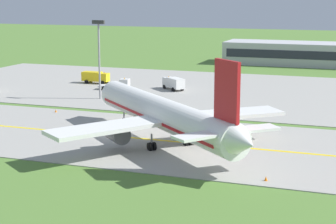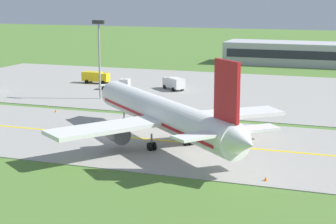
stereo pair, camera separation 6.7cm
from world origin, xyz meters
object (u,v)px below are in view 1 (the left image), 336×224
(airplane_lead, at_px, (165,115))
(service_truck_baggage, at_px, (119,85))
(service_truck_fuel, at_px, (95,77))
(service_truck_pushback, at_px, (174,83))
(apron_light_mast, at_px, (99,50))

(airplane_lead, height_order, service_truck_baggage, airplane_lead)
(airplane_lead, relative_size, service_truck_fuel, 5.32)
(service_truck_fuel, bearing_deg, airplane_lead, -53.79)
(airplane_lead, distance_m, service_truck_pushback, 43.73)
(service_truck_baggage, xyz_separation_m, service_truck_pushback, (10.51, 3.92, 0.35))
(airplane_lead, height_order, apron_light_mast, apron_light_mast)
(airplane_lead, relative_size, service_truck_baggage, 4.82)
(service_truck_fuel, bearing_deg, service_truck_pushback, -7.31)
(service_truck_baggage, distance_m, service_truck_fuel, 10.67)
(airplane_lead, distance_m, service_truck_fuel, 54.66)
(service_truck_pushback, height_order, apron_light_mast, apron_light_mast)
(service_truck_baggage, relative_size, apron_light_mast, 0.45)
(airplane_lead, bearing_deg, service_truck_baggage, 122.16)
(service_truck_fuel, relative_size, service_truck_pushback, 1.03)
(apron_light_mast, bearing_deg, service_truck_pushback, 55.48)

